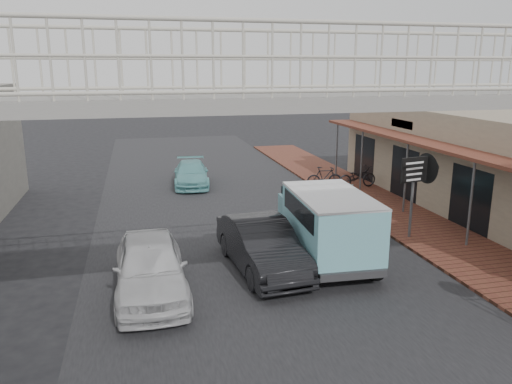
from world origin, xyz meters
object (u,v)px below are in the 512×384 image
dark_sedan (262,245)px  arrow_sign (431,169)px  angkot_van (328,218)px  angkot_far (191,174)px  white_hatchback (150,267)px  motorcycle_far (324,177)px  motorcycle_near (357,177)px  angkot_curb (334,198)px

dark_sedan → arrow_sign: (6.21, 1.49, 1.66)m
angkot_van → angkot_far: bearing=106.6°
white_hatchback → dark_sedan: (3.16, 0.91, -0.02)m
angkot_van → motorcycle_far: (3.28, 8.66, -0.77)m
white_hatchback → motorcycle_far: 12.85m
white_hatchback → dark_sedan: size_ratio=0.99×
motorcycle_near → motorcycle_far: motorcycle_near is taller
white_hatchback → angkot_far: (2.39, 12.10, -0.17)m
motorcycle_far → dark_sedan: bearing=154.2°
dark_sedan → angkot_curb: (4.20, 4.82, -0.09)m
angkot_curb → angkot_van: 5.26m
dark_sedan → arrow_sign: bearing=8.3°
angkot_far → motorcycle_far: size_ratio=2.36×
white_hatchback → arrow_sign: (9.38, 2.40, 1.64)m
motorcycle_near → angkot_van: bearing=144.9°
dark_sedan → angkot_van: size_ratio=0.99×
angkot_far → angkot_van: 11.47m
angkot_curb → motorcycle_far: bearing=-101.4°
angkot_van → motorcycle_near: 9.70m
motorcycle_near → motorcycle_far: 1.58m
motorcycle_near → arrow_sign: arrow_sign is taller
motorcycle_far → arrow_sign: bearing=-167.4°
white_hatchback → angkot_far: white_hatchback is taller
angkot_far → angkot_van: angkot_van is taller
angkot_far → arrow_sign: size_ratio=1.42×
angkot_van → motorcycle_far: size_ratio=2.65×
white_hatchback → angkot_curb: (7.36, 5.73, -0.11)m
angkot_van → motorcycle_near: bearing=62.5°
white_hatchback → motorcycle_far: white_hatchback is taller
dark_sedan → arrow_sign: size_ratio=1.58×
dark_sedan → angkot_far: (-0.77, 11.19, -0.15)m
angkot_curb → motorcycle_near: (2.65, 3.64, -0.03)m
arrow_sign → white_hatchback: bearing=-177.5°
arrow_sign → motorcycle_far: bearing=85.3°
dark_sedan → angkot_curb: bearing=43.8°
white_hatchback → angkot_van: size_ratio=0.98×
motorcycle_near → arrow_sign: (-0.64, -6.98, 1.78)m
dark_sedan → motorcycle_far: size_ratio=2.63×
angkot_far → motorcycle_near: bearing=-14.4°
angkot_far → motorcycle_far: angkot_far is taller
dark_sedan → motorcycle_near: 10.89m
white_hatchback → arrow_sign: bearing=14.0°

